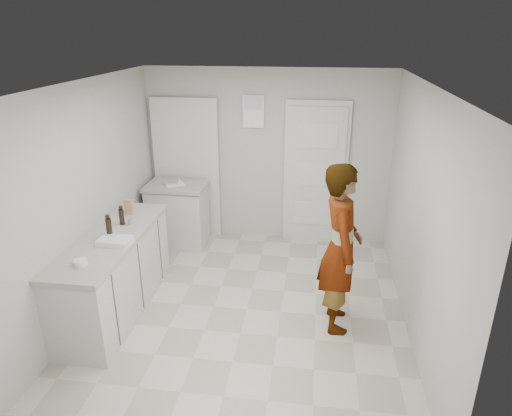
# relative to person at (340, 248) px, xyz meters

# --- Properties ---
(ground) EXTENTS (4.00, 4.00, 0.00)m
(ground) POSITION_rel_person_xyz_m (-0.99, 0.12, -0.90)
(ground) COLOR #A39C88
(ground) RESTS_ON ground
(room_shell) EXTENTS (4.00, 4.00, 4.00)m
(room_shell) POSITION_rel_person_xyz_m (-1.16, 2.07, 0.12)
(room_shell) COLOR #B4B1AA
(room_shell) RESTS_ON ground
(main_counter) EXTENTS (0.64, 1.96, 0.93)m
(main_counter) POSITION_rel_person_xyz_m (-2.44, -0.08, -0.47)
(main_counter) COLOR silver
(main_counter) RESTS_ON ground
(side_counter) EXTENTS (0.84, 0.61, 0.93)m
(side_counter) POSITION_rel_person_xyz_m (-2.24, 1.67, -0.47)
(side_counter) COLOR silver
(side_counter) RESTS_ON ground
(person) EXTENTS (0.49, 0.69, 1.80)m
(person) POSITION_rel_person_xyz_m (0.00, 0.00, 0.00)
(person) COLOR silver
(person) RESTS_ON ground
(cake_mix_box) EXTENTS (0.12, 0.07, 0.18)m
(cake_mix_box) POSITION_rel_person_xyz_m (-2.46, 0.54, 0.11)
(cake_mix_box) COLOR #976D4B
(cake_mix_box) RESTS_ON main_counter
(spice_jar) EXTENTS (0.05, 0.05, 0.07)m
(spice_jar) POSITION_rel_person_xyz_m (-2.33, 0.24, 0.06)
(spice_jar) COLOR #A2855C
(spice_jar) RESTS_ON main_counter
(oil_cruet_a) EXTENTS (0.06, 0.06, 0.23)m
(oil_cruet_a) POSITION_rel_person_xyz_m (-2.42, 0.23, 0.13)
(oil_cruet_a) COLOR black
(oil_cruet_a) RESTS_ON main_counter
(oil_cruet_b) EXTENTS (0.06, 0.06, 0.27)m
(oil_cruet_b) POSITION_rel_person_xyz_m (-2.41, -0.13, 0.15)
(oil_cruet_b) COLOR black
(oil_cruet_b) RESTS_ON main_counter
(baking_dish) EXTENTS (0.32, 0.23, 0.06)m
(baking_dish) POSITION_rel_person_xyz_m (-2.31, -0.24, 0.05)
(baking_dish) COLOR silver
(baking_dish) RESTS_ON main_counter
(egg_bowl) EXTENTS (0.13, 0.13, 0.05)m
(egg_bowl) POSITION_rel_person_xyz_m (-2.43, -0.72, 0.05)
(egg_bowl) COLOR silver
(egg_bowl) RESTS_ON main_counter
(papers) EXTENTS (0.38, 0.40, 0.01)m
(papers) POSITION_rel_person_xyz_m (-2.29, 1.72, 0.03)
(papers) COLOR white
(papers) RESTS_ON side_counter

